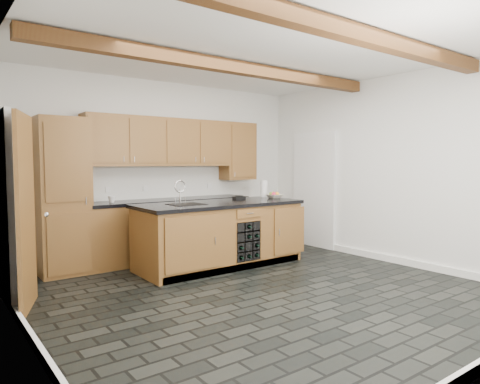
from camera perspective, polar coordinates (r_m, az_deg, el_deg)
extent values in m
plane|color=black|center=(5.18, 2.78, -12.94)|extent=(5.00, 5.00, 0.00)
plane|color=white|center=(7.06, -10.22, 3.05)|extent=(5.00, 0.00, 5.00)
plane|color=white|center=(3.88, -26.98, 1.95)|extent=(0.00, 5.00, 5.00)
plane|color=white|center=(6.83, 19.24, 2.86)|extent=(0.00, 5.00, 5.00)
plane|color=white|center=(5.12, 2.89, 18.59)|extent=(5.00, 5.00, 0.00)
cube|color=brown|center=(4.27, 13.89, 20.07)|extent=(4.90, 0.15, 0.15)
cube|color=brown|center=(5.56, -1.23, 16.36)|extent=(4.90, 0.15, 0.15)
cube|color=white|center=(4.14, -26.08, -17.04)|extent=(0.04, 5.00, 0.10)
cube|color=white|center=(6.97, 18.89, -8.31)|extent=(0.04, 5.00, 0.10)
cube|color=white|center=(5.19, -28.98, -1.91)|extent=(0.06, 0.94, 2.04)
cube|color=brown|center=(4.87, -26.66, -2.43)|extent=(0.31, 0.77, 2.00)
cube|color=white|center=(7.76, 9.83, 0.33)|extent=(0.06, 0.98, 2.04)
cube|color=black|center=(7.78, 9.96, 0.19)|extent=(0.02, 0.86, 1.96)
cube|color=brown|center=(6.22, -22.63, -0.54)|extent=(0.65, 0.60, 2.10)
cube|color=brown|center=(6.87, -9.18, -5.01)|extent=(2.60, 0.60, 0.88)
cube|color=black|center=(6.81, -9.23, -1.14)|extent=(2.64, 0.62, 0.05)
cube|color=white|center=(7.05, -10.34, 1.34)|extent=(2.60, 0.02, 0.52)
cube|color=brown|center=(6.86, -10.55, 6.57)|extent=(2.40, 0.35, 0.75)
cube|color=brown|center=(7.64, -0.34, 5.43)|extent=(0.60, 0.35, 1.00)
cube|color=brown|center=(6.27, -2.69, -5.82)|extent=(2.40, 0.90, 0.88)
cube|color=black|center=(6.21, -2.71, -1.59)|extent=(2.46, 0.96, 0.05)
cube|color=brown|center=(5.50, -6.24, -6.81)|extent=(0.80, 0.02, 0.70)
cube|color=brown|center=(6.49, 6.61, -5.15)|extent=(0.60, 0.02, 0.70)
cube|color=black|center=(6.13, 0.35, -6.42)|extent=(0.42, 0.30, 0.56)
cylinder|color=black|center=(6.09, 0.57, -5.83)|extent=(0.07, 0.26, 0.07)
cylinder|color=black|center=(6.14, 0.57, -8.40)|extent=(0.07, 0.26, 0.07)
cylinder|color=black|center=(6.17, 1.61, -5.69)|extent=(0.07, 0.26, 0.07)
cylinder|color=black|center=(6.20, 1.61, -6.97)|extent=(0.07, 0.26, 0.07)
cylinder|color=black|center=(6.03, -0.49, -7.28)|extent=(0.07, 0.26, 0.07)
cylinder|color=black|center=(6.07, 0.58, -4.53)|extent=(0.07, 0.26, 0.07)
cylinder|color=black|center=(6.23, 1.61, -8.24)|extent=(0.07, 0.26, 0.07)
cylinder|color=black|center=(6.06, -0.49, -8.57)|extent=(0.07, 0.26, 0.07)
cube|color=black|center=(5.92, -7.13, -1.70)|extent=(0.45, 0.40, 0.02)
cylinder|color=silver|center=(6.06, -7.98, -0.57)|extent=(0.02, 0.02, 0.20)
torus|color=silver|center=(6.05, -7.99, 0.75)|extent=(0.18, 0.02, 0.18)
cylinder|color=silver|center=(6.03, -8.64, -1.18)|extent=(0.02, 0.02, 0.08)
cylinder|color=silver|center=(6.11, -7.31, -1.10)|extent=(0.02, 0.02, 0.08)
cube|color=black|center=(6.71, -0.13, -0.77)|extent=(0.19, 0.11, 0.04)
cylinder|color=black|center=(6.71, -0.13, -0.53)|extent=(0.13, 0.13, 0.02)
imported|color=silver|center=(6.89, 4.61, -0.56)|extent=(0.30, 0.30, 0.07)
sphere|color=red|center=(6.92, 4.92, -0.25)|extent=(0.07, 0.07, 0.07)
sphere|color=orange|center=(6.93, 4.45, -0.24)|extent=(0.07, 0.07, 0.07)
sphere|color=olive|center=(6.88, 4.20, -0.27)|extent=(0.07, 0.07, 0.07)
sphere|color=#DA2044|center=(6.83, 4.51, -0.30)|extent=(0.07, 0.07, 0.07)
sphere|color=#F8A41C|center=(6.86, 4.97, -0.29)|extent=(0.07, 0.07, 0.07)
cylinder|color=white|center=(7.14, 3.21, 0.43)|extent=(0.11, 0.11, 0.27)
imported|color=white|center=(6.39, -16.73, -0.93)|extent=(0.14, 0.14, 0.10)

